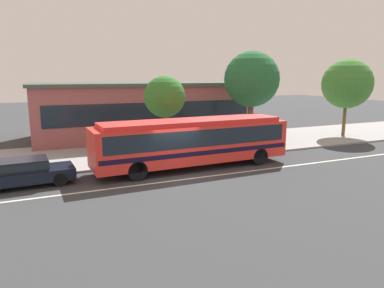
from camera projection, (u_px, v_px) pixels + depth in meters
ground_plane at (176, 176)px, 18.32m from camera, size 120.00×120.00×0.00m
sidewalk_slab at (142, 151)px, 24.17m from camera, size 60.00×8.00×0.12m
lane_stripe_center at (182, 180)px, 17.60m from camera, size 56.00×0.16×0.01m
transit_bus at (193, 140)px, 19.66m from camera, size 11.23×2.85×2.74m
sedan_behind_bus at (23, 171)px, 16.50m from camera, size 4.43×2.05×1.29m
pedestrian_waiting_near_sign at (127, 146)px, 20.17m from camera, size 0.48×0.48×1.75m
pedestrian_walking_along_curb at (125, 147)px, 20.53m from camera, size 0.45×0.45×1.59m
bus_stop_sign at (225, 132)px, 22.50m from camera, size 0.10×0.44×2.31m
street_tree_near_stop at (165, 97)px, 22.10m from camera, size 2.62×2.62×5.01m
street_tree_mid_block at (252, 79)px, 26.05m from camera, size 4.11×4.11×6.81m
street_tree_far_end at (347, 84)px, 29.21m from camera, size 4.10×4.10×6.39m
station_building at (142, 109)px, 30.10m from camera, size 17.91×8.11×4.56m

